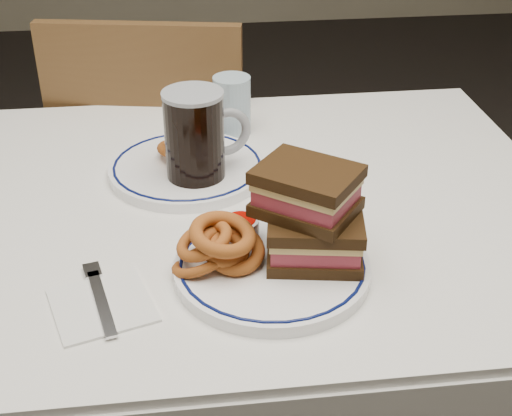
{
  "coord_description": "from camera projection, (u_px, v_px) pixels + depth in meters",
  "views": [
    {
      "loc": [
        -0.01,
        -1.01,
        1.35
      ],
      "look_at": [
        0.09,
        -0.18,
        0.84
      ],
      "focal_mm": 50.0,
      "sensor_mm": 36.0,
      "label": 1
    }
  ],
  "objects": [
    {
      "name": "onion_rings_far",
      "position": [
        191.0,
        150.0,
        1.24
      ],
      "size": [
        0.12,
        0.14,
        0.07
      ],
      "color": "maroon",
      "rests_on": "far_plate"
    },
    {
      "name": "napkin_fork",
      "position": [
        102.0,
        303.0,
        0.94
      ],
      "size": [
        0.16,
        0.17,
        0.01
      ],
      "color": "silver",
      "rests_on": "dining_table"
    },
    {
      "name": "dining_table",
      "position": [
        190.0,
        255.0,
        1.22
      ],
      "size": [
        1.27,
        0.87,
        0.75
      ],
      "color": "white",
      "rests_on": "floor"
    },
    {
      "name": "onion_rings_main",
      "position": [
        218.0,
        246.0,
        0.97
      ],
      "size": [
        0.14,
        0.1,
        0.1
      ],
      "color": "maroon",
      "rests_on": "main_plate"
    },
    {
      "name": "reuben_sandwich",
      "position": [
        311.0,
        215.0,
        0.97
      ],
      "size": [
        0.17,
        0.16,
        0.13
      ],
      "color": "black",
      "rests_on": "main_plate"
    },
    {
      "name": "main_plate",
      "position": [
        272.0,
        267.0,
        1.0
      ],
      "size": [
        0.28,
        0.28,
        0.02
      ],
      "color": "white",
      "rests_on": "dining_table"
    },
    {
      "name": "water_glass",
      "position": [
        232.0,
        106.0,
        1.37
      ],
      "size": [
        0.07,
        0.07,
        0.11
      ],
      "primitive_type": "cylinder",
      "color": "#9BB7C9",
      "rests_on": "dining_table"
    },
    {
      "name": "ketchup_ramekin",
      "position": [
        240.0,
        227.0,
        1.04
      ],
      "size": [
        0.05,
        0.05,
        0.03
      ],
      "color": "silver",
      "rests_on": "main_plate"
    },
    {
      "name": "far_plate",
      "position": [
        187.0,
        168.0,
        1.25
      ],
      "size": [
        0.27,
        0.27,
        0.02
      ],
      "color": "white",
      "rests_on": "dining_table"
    },
    {
      "name": "chair_far",
      "position": [
        161.0,
        178.0,
        1.75
      ],
      "size": [
        0.5,
        0.5,
        0.92
      ],
      "color": "#432815",
      "rests_on": "floor"
    },
    {
      "name": "beer_mug",
      "position": [
        197.0,
        138.0,
        1.18
      ],
      "size": [
        0.15,
        0.1,
        0.17
      ],
      "color": "black",
      "rests_on": "dining_table"
    }
  ]
}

